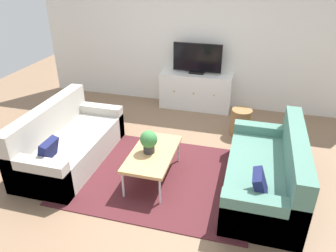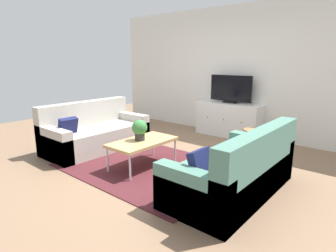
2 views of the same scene
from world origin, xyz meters
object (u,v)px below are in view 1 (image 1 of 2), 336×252
object	(u,v)px
tv_console	(196,91)
couch_right_side	(270,175)
couch_left_side	(66,144)
potted_plant	(149,141)
wicker_basket	(241,122)
flat_screen_tv	(197,59)
coffee_table	(153,154)

from	to	relation	value
tv_console	couch_right_side	bearing A→B (deg)	-59.32
couch_left_side	potted_plant	world-z (taller)	couch_left_side
wicker_basket	tv_console	bearing A→B (deg)	136.56
couch_left_side	flat_screen_tv	world-z (taller)	flat_screen_tv
coffee_table	potted_plant	bearing A→B (deg)	-166.87
flat_screen_tv	wicker_basket	size ratio (longest dim) A/B	2.01
couch_left_side	tv_console	xyz separation A→B (m)	(1.47, 2.37, 0.08)
couch_left_side	couch_right_side	world-z (taller)	same
potted_plant	tv_console	bearing A→B (deg)	86.54
coffee_table	flat_screen_tv	world-z (taller)	flat_screen_tv
couch_left_side	flat_screen_tv	distance (m)	2.90
coffee_table	potted_plant	distance (m)	0.21
couch_left_side	coffee_table	size ratio (longest dim) A/B	1.77
potted_plant	flat_screen_tv	size ratio (longest dim) A/B	0.34
tv_console	wicker_basket	world-z (taller)	tv_console
tv_console	flat_screen_tv	bearing A→B (deg)	90.00
couch_right_side	couch_left_side	bearing A→B (deg)	180.00
couch_right_side	flat_screen_tv	world-z (taller)	flat_screen_tv
tv_console	flat_screen_tv	distance (m)	0.64
couch_left_side	couch_right_side	xyz separation A→B (m)	(2.88, 0.00, 0.00)
couch_right_side	wicker_basket	xyz separation A→B (m)	(-0.46, 1.47, -0.05)
coffee_table	flat_screen_tv	size ratio (longest dim) A/B	1.13
wicker_basket	couch_right_side	bearing A→B (deg)	-72.72
coffee_table	wicker_basket	bearing A→B (deg)	56.14
tv_console	flat_screen_tv	xyz separation A→B (m)	(0.00, 0.02, 0.64)
couch_left_side	coffee_table	xyz separation A→B (m)	(1.37, -0.10, 0.11)
couch_right_side	flat_screen_tv	distance (m)	2.87
wicker_basket	flat_screen_tv	bearing A→B (deg)	135.93
couch_right_side	flat_screen_tv	size ratio (longest dim) A/B	1.99
potted_plant	wicker_basket	xyz separation A→B (m)	(1.10, 1.58, -0.36)
potted_plant	flat_screen_tv	xyz separation A→B (m)	(0.15, 2.50, 0.41)
tv_console	coffee_table	bearing A→B (deg)	-92.41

